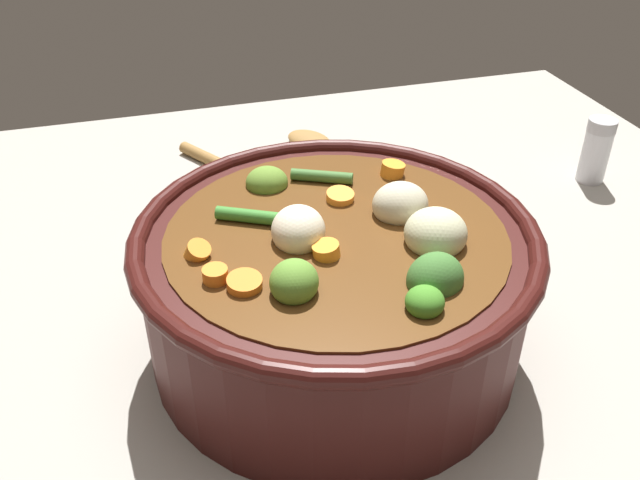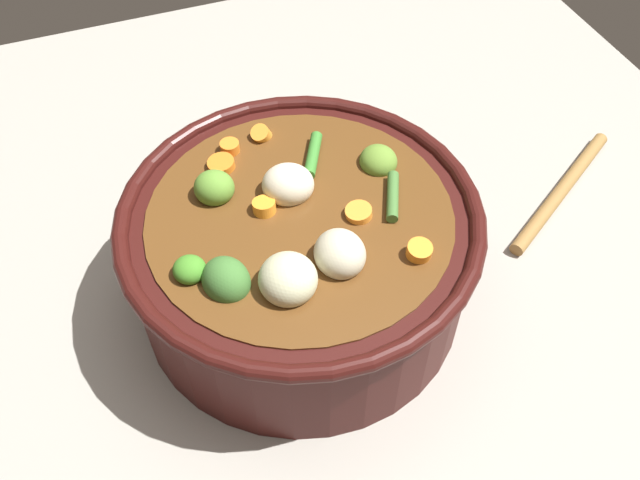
{
  "view_description": "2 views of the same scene",
  "coord_description": "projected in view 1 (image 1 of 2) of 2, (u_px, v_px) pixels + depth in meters",
  "views": [
    {
      "loc": [
        0.14,
        0.43,
        0.41
      ],
      "look_at": [
        0.01,
        0.0,
        0.11
      ],
      "focal_mm": 38.34,
      "sensor_mm": 36.0,
      "label": 1
    },
    {
      "loc": [
        -0.38,
        0.13,
        0.56
      ],
      "look_at": [
        -0.01,
        -0.01,
        0.09
      ],
      "focal_mm": 38.37,
      "sensor_mm": 36.0,
      "label": 2
    }
  ],
  "objects": [
    {
      "name": "ground_plane",
      "position": [
        334.0,
        343.0,
        0.6
      ],
      "size": [
        1.1,
        1.1,
        0.0
      ],
      "primitive_type": "plane",
      "color": "#9E998E"
    },
    {
      "name": "cooking_pot",
      "position": [
        336.0,
        285.0,
        0.56
      ],
      "size": [
        0.33,
        0.33,
        0.14
      ],
      "color": "#38110F",
      "rests_on": "ground_plane"
    },
    {
      "name": "wooden_spoon",
      "position": [
        276.0,
        156.0,
        0.88
      ],
      "size": [
        0.21,
        0.2,
        0.02
      ],
      "color": "olive",
      "rests_on": "ground_plane"
    },
    {
      "name": "salt_shaker",
      "position": [
        596.0,
        150.0,
        0.82
      ],
      "size": [
        0.03,
        0.03,
        0.08
      ],
      "color": "silver",
      "rests_on": "ground_plane"
    }
  ]
}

